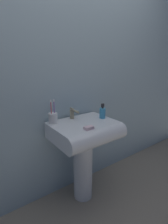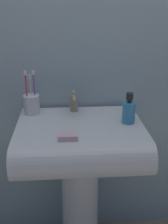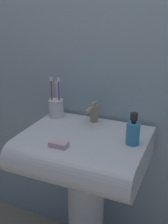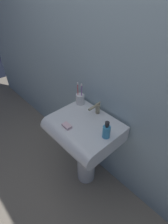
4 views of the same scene
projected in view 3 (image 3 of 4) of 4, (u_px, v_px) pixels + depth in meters
name	position (u px, v px, depth m)	size (l,w,h in m)	color
wall_back	(106.00, 44.00, 1.40)	(5.00, 0.05, 2.40)	#9EB7C1
sink_pedestal	(86.00, 215.00, 1.50)	(0.19, 0.19, 0.67)	white
sink_basin	(81.00, 153.00, 1.31)	(0.58, 0.49, 0.15)	white
faucet	(93.00, 112.00, 1.43)	(0.04, 0.14, 0.10)	tan
toothbrush_cup	(56.00, 108.00, 1.51)	(0.08, 0.08, 0.22)	white
soap_bottle	(133.00, 132.00, 1.21)	(0.06, 0.06, 0.15)	#3F99CC
bar_soap	(59.00, 144.00, 1.20)	(0.08, 0.05, 0.02)	silver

